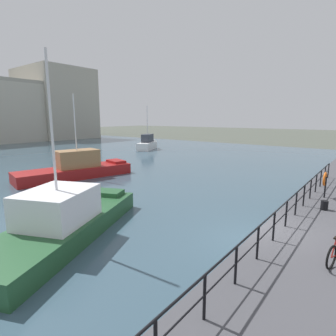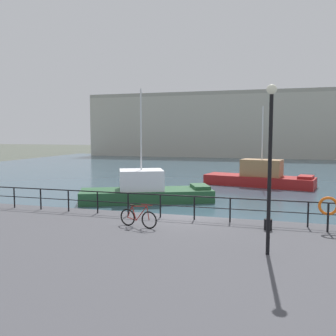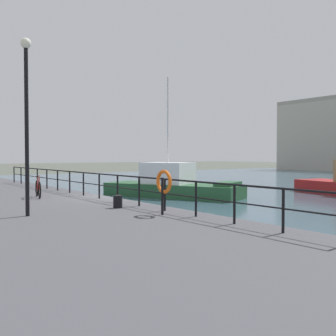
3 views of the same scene
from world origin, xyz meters
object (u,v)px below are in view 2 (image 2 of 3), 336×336
Objects in this scene: mooring_bollard at (268,224)px; moored_small_launch at (260,177)px; quay_lamp_post at (270,149)px; moored_cabin_cruiser at (146,190)px; harbor_building at (289,124)px; parked_bicycle at (138,218)px; life_ring_stand at (328,207)px.

moored_small_launch is at bearing 93.21° from mooring_bollard.
mooring_bollard is 4.43m from quay_lamp_post.
moored_small_launch is 1.06× the size of moored_cabin_cruiser.
moored_small_launch is (-3.64, -44.23, -5.74)m from harbor_building.
moored_cabin_cruiser reaches higher than parked_bicycle.
moored_small_launch reaches higher than quay_lamp_post.
moored_cabin_cruiser is at bearing 142.04° from life_ring_stand.
life_ring_stand is (2.25, 0.36, 0.75)m from mooring_bollard.
harbor_building is 44.74m from moored_small_launch.
mooring_bollard is (8.25, -8.56, 0.26)m from moored_cabin_cruiser.
parked_bicycle is 1.25× the size of life_ring_stand.
parked_bicycle is at bearing -96.27° from moored_cabin_cruiser.
harbor_building is at bearing 54.49° from moored_cabin_cruiser.
harbor_building is at bearing 95.41° from parked_bicycle.
harbor_building reaches higher than mooring_bollard.
mooring_bollard is at bearing 90.93° from quay_lamp_post.
harbor_building is at bearing 87.78° from quay_lamp_post.
harbor_building is 7.20× the size of moored_cabin_cruiser.
harbor_building is 55.56m from moored_cabin_cruiser.
moored_cabin_cruiser is 5.34× the size of parked_bicycle.
moored_small_launch is 18.47m from life_ring_stand.
moored_cabin_cruiser is 13.36m from life_ring_stand.
parked_bicycle is 5.25m from mooring_bollard.
quay_lamp_post is (-2.20, -3.50, 2.38)m from life_ring_stand.
harbor_building is 152.26× the size of mooring_bollard.
quay_lamp_post reaches higher than parked_bicycle.
parked_bicycle is (-4.10, -19.59, 0.39)m from moored_small_launch.
harbor_building is 47.95× the size of life_ring_stand.
moored_cabin_cruiser is at bearing 133.96° from mooring_bollard.
life_ring_stand reaches higher than mooring_bollard.
moored_small_launch reaches higher than mooring_bollard.
moored_cabin_cruiser reaches higher than quay_lamp_post.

